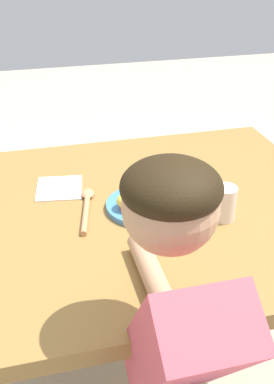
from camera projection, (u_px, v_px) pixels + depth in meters
name	position (u px, v px, depth m)	size (l,w,h in m)	color
ground_plane	(142.00, 375.00, 1.62)	(8.00, 8.00, 0.00)	#B7AB93
dining_table	(143.00, 239.00, 1.34)	(1.09, 0.91, 0.68)	olive
plate	(141.00, 204.00, 1.26)	(0.20, 0.20, 0.06)	#4180C1
fork	(199.00, 197.00, 1.32)	(0.03, 0.19, 0.01)	silver
spoon	(87.00, 205.00, 1.27)	(0.07, 0.22, 0.02)	tan
drinking_cup	(224.00, 203.00, 1.21)	(0.06, 0.06, 0.09)	silver
napkin	(59.00, 188.00, 1.37)	(0.13, 0.14, 0.00)	white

